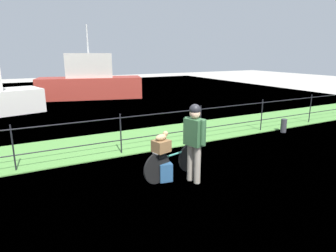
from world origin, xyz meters
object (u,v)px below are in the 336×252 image
at_px(bicycle_main, 174,162).
at_px(wooden_crate, 161,146).
at_px(moored_boat_near, 90,82).
at_px(backpack_on_paving, 165,172).
at_px(mooring_bollard, 284,126).
at_px(terrier_dog, 162,136).
at_px(cyclist_person, 194,136).

distance_m(bicycle_main, wooden_crate, 0.57).
relative_size(bicycle_main, moored_boat_near, 0.26).
distance_m(backpack_on_paving, moored_boat_near, 12.65).
bearing_deg(wooden_crate, moored_boat_near, 83.11).
xyz_separation_m(mooring_bollard, moored_boat_near, (-4.02, 10.95, 0.73)).
xyz_separation_m(terrier_dog, cyclist_person, (0.59, -0.32, 0.00)).
distance_m(bicycle_main, moored_boat_near, 12.51).
height_order(bicycle_main, terrier_dog, terrier_dog).
relative_size(wooden_crate, mooring_bollard, 0.70).
bearing_deg(moored_boat_near, mooring_bollard, -69.83).
bearing_deg(backpack_on_paving, wooden_crate, -1.92).
bearing_deg(terrier_dog, backpack_on_paving, -20.60).
relative_size(terrier_dog, backpack_on_paving, 0.81).
distance_m(cyclist_person, backpack_on_paving, 1.00).
distance_m(backpack_on_paving, mooring_bollard, 5.68).
xyz_separation_m(backpack_on_paving, moored_boat_near, (1.43, 12.55, 0.77)).
distance_m(terrier_dog, mooring_bollard, 5.78).
height_order(bicycle_main, moored_boat_near, moored_boat_near).
xyz_separation_m(bicycle_main, backpack_on_paving, (-0.26, -0.10, -0.16)).
xyz_separation_m(terrier_dog, moored_boat_near, (1.49, 12.52, -0.03)).
distance_m(wooden_crate, cyclist_person, 0.72).
bearing_deg(bicycle_main, mooring_bollard, 16.09).
height_order(mooring_bollard, moored_boat_near, moored_boat_near).
distance_m(terrier_dog, backpack_on_paving, 0.81).
xyz_separation_m(bicycle_main, terrier_dog, (-0.32, -0.08, 0.64)).
xyz_separation_m(bicycle_main, mooring_bollard, (5.19, 1.50, -0.12)).
bearing_deg(cyclist_person, moored_boat_near, 86.00).
bearing_deg(moored_boat_near, terrier_dog, -96.78).
height_order(cyclist_person, backpack_on_paving, cyclist_person).
height_order(wooden_crate, terrier_dog, terrier_dog).
distance_m(wooden_crate, moored_boat_near, 12.62).
bearing_deg(terrier_dog, cyclist_person, -28.08).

